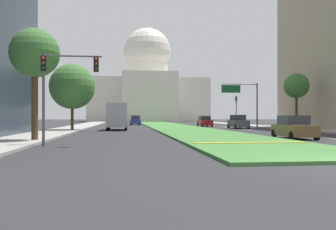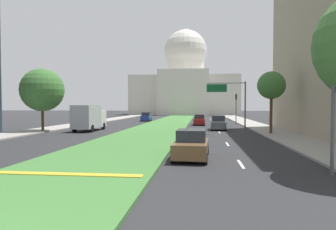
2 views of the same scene
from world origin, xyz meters
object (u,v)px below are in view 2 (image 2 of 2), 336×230
at_px(box_truck_delivery, 89,117).
at_px(street_tree_right_mid, 271,86).
at_px(overhead_guide_sign, 231,95).
at_px(traffic_light_near_right, 333,102).
at_px(sedan_midblock, 218,123).
at_px(sedan_far_horizon, 146,117).
at_px(sedan_lead_stopped, 192,145).
at_px(sedan_distant, 199,120).
at_px(capitol_building, 185,84).
at_px(traffic_light_far_right, 236,105).
at_px(street_tree_left_mid, 42,90).

bearing_deg(box_truck_delivery, street_tree_right_mid, -6.87).
bearing_deg(overhead_guide_sign, traffic_light_near_right, -86.39).
distance_m(overhead_guide_sign, sedan_midblock, 5.20).
height_order(street_tree_right_mid, sedan_far_horizon, street_tree_right_mid).
relative_size(sedan_lead_stopped, sedan_distant, 0.99).
distance_m(sedan_lead_stopped, sedan_far_horizon, 43.67).
xyz_separation_m(capitol_building, sedan_distant, (5.49, -60.81, -10.05)).
relative_size(traffic_light_far_right, box_truck_delivery, 0.81).
height_order(sedan_midblock, sedan_far_horizon, sedan_midblock).
bearing_deg(sedan_midblock, overhead_guide_sign, 58.96).
height_order(overhead_guide_sign, sedan_midblock, overhead_guide_sign).
xyz_separation_m(capitol_building, sedan_lead_stopped, (5.23, -91.89, -10.05)).
distance_m(street_tree_left_mid, sedan_distant, 24.11).
xyz_separation_m(traffic_light_far_right, sedan_distant, (-6.17, -2.98, -2.51)).
bearing_deg(box_truck_delivery, capitol_building, 83.69).
distance_m(traffic_light_near_right, sedan_far_horizon, 49.18).
xyz_separation_m(traffic_light_near_right, overhead_guide_sign, (-1.80, 28.56, 1.33)).
bearing_deg(traffic_light_far_right, overhead_guide_sign, -101.04).
bearing_deg(overhead_guide_sign, sedan_midblock, -121.04).
xyz_separation_m(overhead_guide_sign, sedan_distant, (-4.37, 6.24, -3.84)).
distance_m(sedan_midblock, box_truck_delivery, 16.53).
bearing_deg(sedan_lead_stopped, sedan_distant, 89.52).
height_order(capitol_building, overhead_guide_sign, capitol_building).
relative_size(street_tree_right_mid, sedan_lead_stopped, 1.58).
distance_m(capitol_building, traffic_light_near_right, 96.61).
height_order(capitol_building, street_tree_left_mid, capitol_building).
bearing_deg(sedan_far_horizon, box_truck_delivery, -96.72).
bearing_deg(street_tree_left_mid, sedan_lead_stopped, -41.69).
bearing_deg(sedan_lead_stopped, sedan_far_horizon, 103.96).
height_order(capitol_building, traffic_light_far_right, capitol_building).
distance_m(traffic_light_near_right, overhead_guide_sign, 28.65).
bearing_deg(sedan_distant, sedan_lead_stopped, -90.48).
distance_m(capitol_building, sedan_lead_stopped, 92.59).
distance_m(overhead_guide_sign, sedan_lead_stopped, 25.56).
bearing_deg(street_tree_left_mid, sedan_midblock, 14.42).
bearing_deg(street_tree_right_mid, sedan_midblock, 131.46).
bearing_deg(box_truck_delivery, sedan_lead_stopped, -53.97).
bearing_deg(capitol_building, traffic_light_near_right, -83.05).
bearing_deg(sedan_distant, capitol_building, 95.16).
xyz_separation_m(traffic_light_near_right, sedan_distant, (-6.17, 34.80, -2.51)).
bearing_deg(sedan_lead_stopped, overhead_guide_sign, 79.44).
bearing_deg(traffic_light_near_right, street_tree_left_mid, 141.00).
height_order(overhead_guide_sign, sedan_distant, overhead_guide_sign).
bearing_deg(capitol_building, sedan_midblock, -83.47).
bearing_deg(capitol_building, overhead_guide_sign, -81.63).
height_order(sedan_distant, sedan_far_horizon, sedan_far_horizon).
relative_size(capitol_building, street_tree_left_mid, 4.88).
distance_m(capitol_building, sedan_midblock, 71.27).
bearing_deg(sedan_far_horizon, street_tree_left_mid, -106.72).
distance_m(overhead_guide_sign, sedan_distant, 8.53).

